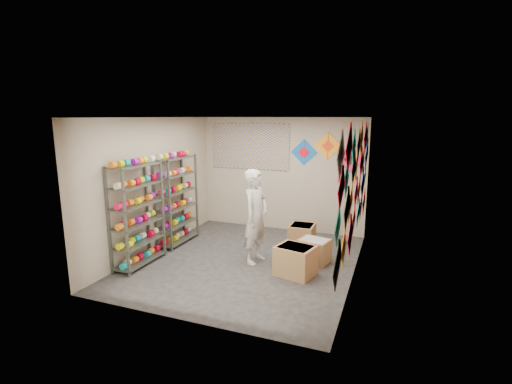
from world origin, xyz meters
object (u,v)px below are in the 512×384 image
at_px(carton_a, 295,261).
at_px(shopkeeper, 256,216).
at_px(shelf_rack_front, 137,215).
at_px(carton_b, 314,251).
at_px(shelf_rack_back, 177,200).
at_px(carton_c, 302,236).

bearing_deg(carton_a, shopkeeper, 172.26).
height_order(shelf_rack_front, carton_b, shelf_rack_front).
height_order(shelf_rack_back, shopkeeper, shelf_rack_back).
relative_size(shelf_rack_front, carton_a, 3.03).
relative_size(shelf_rack_back, carton_a, 3.03).
bearing_deg(shopkeeper, carton_b, -61.28).
bearing_deg(carton_c, carton_b, -61.67).
distance_m(shelf_rack_front, shopkeeper, 2.17).
relative_size(carton_a, carton_c, 1.14).
relative_size(carton_a, carton_b, 1.16).
bearing_deg(shelf_rack_back, shopkeeper, -11.46).
xyz_separation_m(shelf_rack_front, carton_a, (2.83, 0.57, -0.69)).
relative_size(carton_b, carton_c, 0.99).
relative_size(shelf_rack_front, shelf_rack_back, 1.00).
bearing_deg(carton_a, shelf_rack_front, -155.52).
relative_size(shelf_rack_front, carton_b, 3.50).
height_order(carton_a, carton_b, carton_a).
bearing_deg(shopkeeper, carton_c, -19.93).
bearing_deg(shopkeeper, shelf_rack_front, 123.57).
height_order(shopkeeper, carton_b, shopkeeper).
bearing_deg(carton_b, carton_a, -90.98).
xyz_separation_m(shelf_rack_front, carton_b, (3.01, 1.27, -0.73)).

